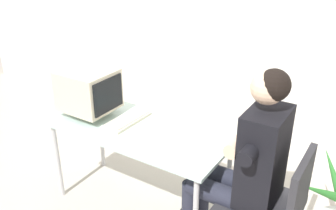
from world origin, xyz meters
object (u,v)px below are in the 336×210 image
(desk, at_px, (138,135))
(person_seated, at_px, (244,163))
(keyboard, at_px, (127,120))
(office_chair, at_px, (271,203))
(crt_monitor, at_px, (89,90))

(desk, height_order, person_seated, person_seated)
(keyboard, distance_m, office_chair, 1.19)
(desk, relative_size, keyboard, 3.43)
(keyboard, bearing_deg, office_chair, -3.65)
(desk, bearing_deg, crt_monitor, -176.94)
(desk, bearing_deg, keyboard, 164.94)
(desk, relative_size, office_chair, 1.59)
(keyboard, xyz_separation_m, office_chair, (1.17, -0.07, -0.22))
(crt_monitor, bearing_deg, desk, 3.06)
(person_seated, bearing_deg, office_chair, 0.00)
(desk, height_order, office_chair, office_chair)
(desk, bearing_deg, person_seated, -2.71)
(crt_monitor, relative_size, keyboard, 0.99)
(keyboard, xyz_separation_m, person_seated, (0.97, -0.07, 0.00))
(keyboard, relative_size, person_seated, 0.30)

